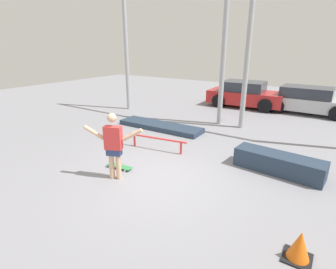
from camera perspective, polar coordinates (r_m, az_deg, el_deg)
name	(u,v)px	position (r m, az deg, el deg)	size (l,w,h in m)	color
ground_plane	(153,177)	(6.86, -3.27, -9.23)	(36.00, 36.00, 0.00)	gray
skateboarder	(114,143)	(6.54, -11.76, -1.93)	(1.42, 0.66, 1.71)	#DBAD89
skateboard	(119,166)	(7.38, -10.54, -6.83)	(0.77, 0.31, 0.08)	#338C4C
grind_box	(278,163)	(7.58, 22.88, -5.80)	(2.26, 0.66, 0.51)	#28384C
manual_pad	(160,126)	(10.68, -1.72, 1.84)	(3.57, 0.92, 0.19)	#28384C
grind_rail	(157,140)	(8.42, -2.46, -1.25)	(2.03, 0.36, 0.43)	red
canopy_support_left	(169,26)	(12.29, 0.32, 22.46)	(5.32, 0.20, 6.69)	#A5A8AD
canopy_support_right	(332,19)	(10.34, 32.14, 20.45)	(5.32, 0.20, 6.69)	#A5A8AD
parked_car_red	(245,94)	(15.05, 16.42, 8.37)	(3.99, 2.12, 1.37)	red
parked_car_silver	(308,100)	(14.75, 28.18, 6.55)	(4.17, 1.91, 1.30)	#B7BABF
traffic_cone	(299,246)	(4.91, 26.71, -20.90)	(0.43, 0.43, 0.51)	black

